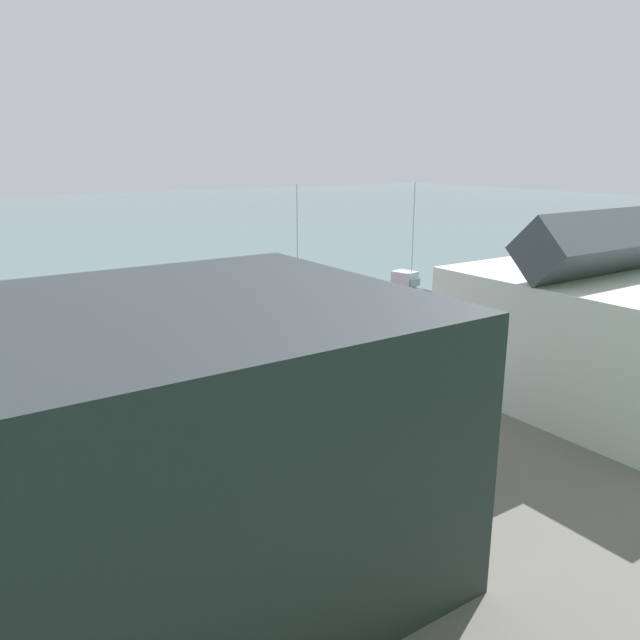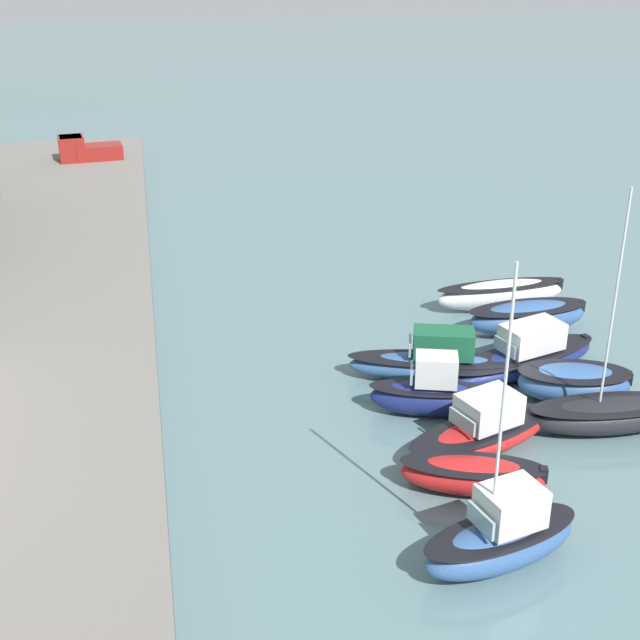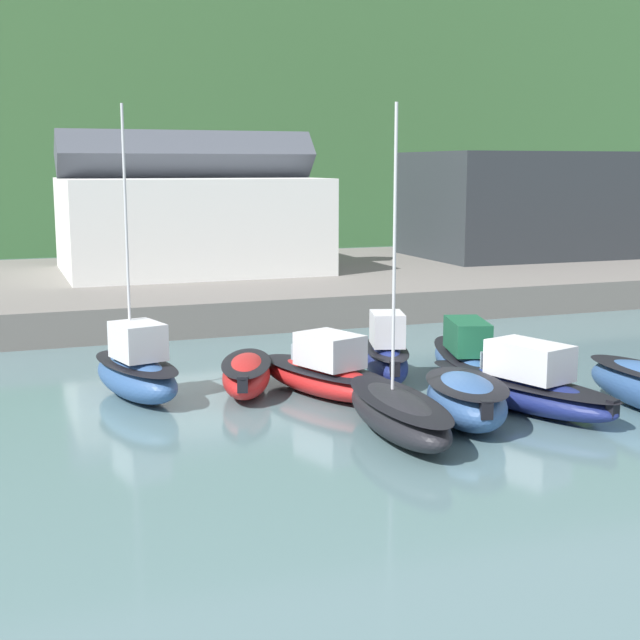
{
  "view_description": "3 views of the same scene",
  "coord_description": "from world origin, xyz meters",
  "px_view_note": "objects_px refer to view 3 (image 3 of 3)",
  "views": [
    {
      "loc": [
        25.8,
        43.95,
        12.75
      ],
      "look_at": [
        2.43,
        9.32,
        1.44
      ],
      "focal_mm": 35.0,
      "sensor_mm": 36.0,
      "label": 1
    },
    {
      "loc": [
        -30.96,
        14.47,
        18.74
      ],
      "look_at": [
        4.91,
        7.37,
        2.22
      ],
      "focal_mm": 50.0,
      "sensor_mm": 36.0,
      "label": 2
    },
    {
      "loc": [
        -14.43,
        -26.69,
        8.2
      ],
      "look_at": [
        -0.91,
        9.93,
        1.44
      ],
      "focal_mm": 50.0,
      "sensor_mm": 36.0,
      "label": 3
    }
  ],
  "objects_px": {
    "moored_boat_6": "(466,400)",
    "moored_boat_5": "(398,413)",
    "moored_boat_2": "(325,373)",
    "moored_boat_3": "(386,356)",
    "moored_boat_1": "(246,374)",
    "moored_boat_7": "(521,385)",
    "moored_boat_4": "(465,359)",
    "moored_boat_0": "(136,370)"
  },
  "relations": [
    {
      "from": "moored_boat_5",
      "to": "moored_boat_7",
      "type": "height_order",
      "value": "moored_boat_5"
    },
    {
      "from": "moored_boat_0",
      "to": "moored_boat_7",
      "type": "height_order",
      "value": "moored_boat_0"
    },
    {
      "from": "moored_boat_4",
      "to": "moored_boat_1",
      "type": "bearing_deg",
      "value": -172.4
    },
    {
      "from": "moored_boat_1",
      "to": "moored_boat_7",
      "type": "relative_size",
      "value": 0.67
    },
    {
      "from": "moored_boat_1",
      "to": "moored_boat_4",
      "type": "distance_m",
      "value": 8.42
    },
    {
      "from": "moored_boat_2",
      "to": "moored_boat_6",
      "type": "xyz_separation_m",
      "value": [
        2.86,
        -5.18,
        0.03
      ]
    },
    {
      "from": "moored_boat_0",
      "to": "moored_boat_2",
      "type": "bearing_deg",
      "value": -29.77
    },
    {
      "from": "moored_boat_1",
      "to": "moored_boat_6",
      "type": "distance_m",
      "value": 8.46
    },
    {
      "from": "moored_boat_6",
      "to": "moored_boat_7",
      "type": "xyz_separation_m",
      "value": [
        2.73,
        1.06,
        -0.0
      ]
    },
    {
      "from": "moored_boat_4",
      "to": "moored_boat_7",
      "type": "height_order",
      "value": "moored_boat_4"
    },
    {
      "from": "moored_boat_1",
      "to": "moored_boat_7",
      "type": "height_order",
      "value": "moored_boat_7"
    },
    {
      "from": "moored_boat_7",
      "to": "moored_boat_6",
      "type": "bearing_deg",
      "value": -176.04
    },
    {
      "from": "moored_boat_1",
      "to": "moored_boat_2",
      "type": "bearing_deg",
      "value": -8.02
    },
    {
      "from": "moored_boat_1",
      "to": "moored_boat_6",
      "type": "relative_size",
      "value": 1.06
    },
    {
      "from": "moored_boat_4",
      "to": "moored_boat_0",
      "type": "bearing_deg",
      "value": -171.96
    },
    {
      "from": "moored_boat_7",
      "to": "moored_boat_5",
      "type": "bearing_deg",
      "value": 177.37
    },
    {
      "from": "moored_boat_1",
      "to": "moored_boat_3",
      "type": "distance_m",
      "value": 5.54
    },
    {
      "from": "moored_boat_2",
      "to": "moored_boat_1",
      "type": "bearing_deg",
      "value": 133.87
    },
    {
      "from": "moored_boat_4",
      "to": "moored_boat_5",
      "type": "height_order",
      "value": "moored_boat_5"
    },
    {
      "from": "moored_boat_3",
      "to": "moored_boat_2",
      "type": "bearing_deg",
      "value": -142.03
    },
    {
      "from": "moored_boat_1",
      "to": "moored_boat_5",
      "type": "distance_m",
      "value": 7.38
    },
    {
      "from": "moored_boat_3",
      "to": "moored_boat_5",
      "type": "bearing_deg",
      "value": -94.86
    },
    {
      "from": "moored_boat_3",
      "to": "moored_boat_4",
      "type": "bearing_deg",
      "value": -5.58
    },
    {
      "from": "moored_boat_2",
      "to": "moored_boat_4",
      "type": "bearing_deg",
      "value": -19.53
    },
    {
      "from": "moored_boat_3",
      "to": "moored_boat_5",
      "type": "relative_size",
      "value": 0.52
    },
    {
      "from": "moored_boat_1",
      "to": "moored_boat_3",
      "type": "relative_size",
      "value": 1.07
    },
    {
      "from": "moored_boat_1",
      "to": "moored_boat_2",
      "type": "relative_size",
      "value": 0.8
    },
    {
      "from": "moored_boat_3",
      "to": "moored_boat_7",
      "type": "height_order",
      "value": "moored_boat_3"
    },
    {
      "from": "moored_boat_4",
      "to": "moored_boat_7",
      "type": "relative_size",
      "value": 0.96
    },
    {
      "from": "moored_boat_0",
      "to": "moored_boat_2",
      "type": "distance_m",
      "value": 6.74
    },
    {
      "from": "moored_boat_3",
      "to": "moored_boat_6",
      "type": "relative_size",
      "value": 0.99
    },
    {
      "from": "moored_boat_0",
      "to": "moored_boat_3",
      "type": "bearing_deg",
      "value": -18.23
    },
    {
      "from": "moored_boat_2",
      "to": "moored_boat_5",
      "type": "bearing_deg",
      "value": -106.22
    },
    {
      "from": "moored_boat_3",
      "to": "moored_boat_6",
      "type": "bearing_deg",
      "value": -74.06
    },
    {
      "from": "moored_boat_1",
      "to": "moored_boat_3",
      "type": "bearing_deg",
      "value": 17.0
    },
    {
      "from": "moored_boat_6",
      "to": "moored_boat_7",
      "type": "distance_m",
      "value": 2.92
    },
    {
      "from": "moored_boat_2",
      "to": "moored_boat_5",
      "type": "xyz_separation_m",
      "value": [
        0.32,
        -5.49,
        -0.07
      ]
    },
    {
      "from": "moored_boat_0",
      "to": "moored_boat_3",
      "type": "relative_size",
      "value": 1.99
    },
    {
      "from": "moored_boat_2",
      "to": "moored_boat_6",
      "type": "bearing_deg",
      "value": -80.66
    },
    {
      "from": "moored_boat_2",
      "to": "moored_boat_7",
      "type": "height_order",
      "value": "moored_boat_7"
    },
    {
      "from": "moored_boat_6",
      "to": "moored_boat_5",
      "type": "bearing_deg",
      "value": -158.56
    },
    {
      "from": "moored_boat_1",
      "to": "moored_boat_0",
      "type": "bearing_deg",
      "value": -168.87
    }
  ]
}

